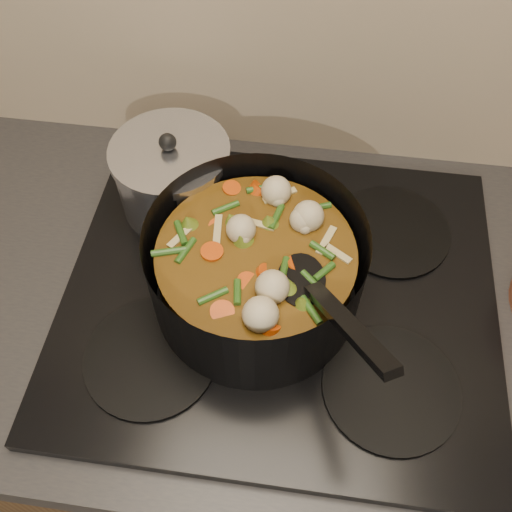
# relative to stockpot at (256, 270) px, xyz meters

# --- Properties ---
(counter) EXTENTS (2.64, 0.64, 0.91)m
(counter) POSITION_rel_stockpot_xyz_m (0.03, 0.01, -0.54)
(counter) COLOR brown
(counter) RESTS_ON ground
(stovetop) EXTENTS (0.62, 0.54, 0.03)m
(stovetop) POSITION_rel_stockpot_xyz_m (0.03, 0.01, -0.08)
(stovetop) COLOR black
(stovetop) RESTS_ON counter
(stockpot) EXTENTS (0.36, 0.38, 0.21)m
(stockpot) POSITION_rel_stockpot_xyz_m (0.00, 0.00, 0.00)
(stockpot) COLOR black
(stockpot) RESTS_ON stovetop
(saucepan) EXTENTS (0.18, 0.18, 0.15)m
(saucepan) POSITION_rel_stockpot_xyz_m (-0.15, 0.16, -0.01)
(saucepan) COLOR silver
(saucepan) RESTS_ON stovetop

